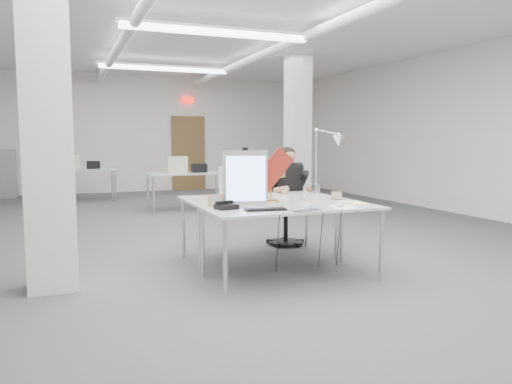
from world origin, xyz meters
TOP-DOWN VIEW (x-y plane):
  - room_shell at (0.04, 0.13)m, footprint 10.04×14.04m
  - desk_main at (0.00, -2.50)m, footprint 1.80×0.90m
  - desk_second at (0.00, -1.60)m, footprint 1.80×0.90m
  - bg_desk_a at (0.20, 3.00)m, footprint 1.60×0.80m
  - bg_desk_b at (-1.80, 5.20)m, footprint 1.60×0.80m
  - filing_cabinet at (-3.50, 6.65)m, footprint 0.45×0.55m
  - office_chair at (0.64, -0.97)m, footprint 0.50×0.50m
  - seated_person at (0.64, -1.02)m, footprint 0.50×0.63m
  - monitor at (-0.44, -2.32)m, footprint 0.46×0.16m
  - pennant at (-0.16, -2.36)m, footprint 0.49×0.06m
  - keyboard at (-0.36, -2.69)m, footprint 0.41×0.19m
  - laptop at (0.03, -2.87)m, footprint 0.39×0.31m
  - mouse at (0.43, -2.74)m, footprint 0.11×0.09m
  - bankers_lamp at (-0.05, -2.08)m, footprint 0.35×0.25m
  - desk_phone at (-0.69, -2.46)m, footprint 0.23×0.21m
  - picture_frame_left at (-0.74, -2.24)m, footprint 0.16×0.07m
  - picture_frame_right at (0.72, -2.19)m, footprint 0.13×0.07m
  - desk_clock at (0.37, -2.11)m, footprint 0.10×0.05m
  - paper_stack_a at (0.46, -2.79)m, footprint 0.29×0.37m
  - paper_stack_b at (0.74, -2.56)m, footprint 0.20×0.27m
  - paper_stack_c at (0.75, -2.39)m, footprint 0.25×0.23m
  - beige_monitor at (-0.24, -1.60)m, footprint 0.44×0.42m
  - architect_lamp at (0.81, -1.75)m, footprint 0.45×0.75m

SIDE VIEW (x-z plane):
  - office_chair at x=0.64m, z-range 0.00..1.02m
  - filing_cabinet at x=-3.50m, z-range 0.00..1.20m
  - desk_main at x=0.00m, z-range 0.73..0.75m
  - desk_second at x=0.00m, z-range 0.73..0.75m
  - bg_desk_a at x=0.20m, z-range 0.73..0.75m
  - bg_desk_b at x=-1.80m, z-range 0.73..0.75m
  - paper_stack_c at x=0.75m, z-range 0.76..0.76m
  - paper_stack_a at x=0.46m, z-range 0.76..0.76m
  - paper_stack_b at x=0.74m, z-range 0.76..0.76m
  - keyboard at x=-0.36m, z-range 0.76..0.77m
  - laptop at x=0.03m, z-range 0.76..0.78m
  - mouse at x=0.43m, z-range 0.76..0.79m
  - desk_phone at x=-0.69m, z-range 0.76..0.80m
  - picture_frame_right at x=0.72m, z-range 0.75..0.85m
  - desk_clock at x=0.37m, z-range 0.76..0.85m
  - picture_frame_left at x=-0.74m, z-range 0.75..0.88m
  - seated_person at x=0.64m, z-range 0.43..1.37m
  - beige_monitor at x=-0.24m, z-range 0.76..1.12m
  - bankers_lamp at x=-0.05m, z-range 0.76..1.12m
  - monitor at x=-0.44m, z-range 0.76..1.33m
  - pennant at x=-0.16m, z-range 0.83..1.36m
  - architect_lamp at x=0.81m, z-range 0.75..1.66m
  - room_shell at x=0.04m, z-range 0.07..3.31m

